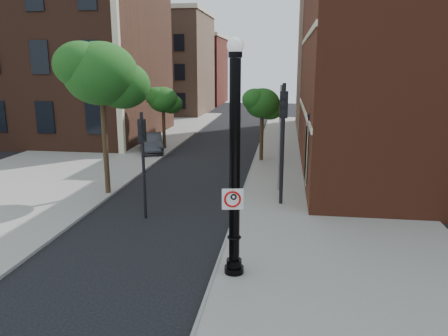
# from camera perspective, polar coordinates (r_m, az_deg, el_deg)

# --- Properties ---
(ground) EXTENTS (120.00, 120.00, 0.00)m
(ground) POSITION_cam_1_polar(r_m,az_deg,el_deg) (13.09, -10.83, -14.27)
(ground) COLOR black
(ground) RESTS_ON ground
(sidewalk_right) EXTENTS (8.00, 60.00, 0.12)m
(sidewalk_right) POSITION_cam_1_polar(r_m,az_deg,el_deg) (21.86, 13.13, -2.83)
(sidewalk_right) COLOR gray
(sidewalk_right) RESTS_ON ground
(sidewalk_left) EXTENTS (10.00, 50.00, 0.12)m
(sidewalk_left) POSITION_cam_1_polar(r_m,az_deg,el_deg) (32.26, -15.79, 2.19)
(sidewalk_left) COLOR gray
(sidewalk_left) RESTS_ON ground
(curb_edge) EXTENTS (0.10, 60.00, 0.14)m
(curb_edge) POSITION_cam_1_polar(r_m,az_deg,el_deg) (21.85, 2.75, -2.47)
(curb_edge) COLOR gray
(curb_edge) RESTS_ON ground
(victorian_building) EXTENTS (18.60, 14.60, 17.95)m
(victorian_building) POSITION_cam_1_polar(r_m,az_deg,el_deg) (40.30, -22.59, 16.25)
(victorian_building) COLOR #4E2B1D
(victorian_building) RESTS_ON ground
(bg_building_tan_a) EXTENTS (12.00, 12.00, 12.00)m
(bg_building_tan_a) POSITION_cam_1_polar(r_m,az_deg,el_deg) (57.21, -8.35, 13.19)
(bg_building_tan_a) COLOR #876149
(bg_building_tan_a) RESTS_ON ground
(bg_building_red) EXTENTS (12.00, 12.00, 10.00)m
(bg_building_red) POSITION_cam_1_polar(r_m,az_deg,el_deg) (70.77, -5.09, 12.47)
(bg_building_red) COLOR maroon
(bg_building_red) RESTS_ON ground
(bg_building_tan_b) EXTENTS (22.00, 14.00, 14.00)m
(bg_building_tan_b) POSITION_cam_1_polar(r_m,az_deg,el_deg) (42.68, 25.19, 13.44)
(bg_building_tan_b) COLOR #876149
(bg_building_tan_b) RESTS_ON ground
(lamppost) EXTENTS (0.57, 0.57, 6.71)m
(lamppost) POSITION_cam_1_polar(r_m,az_deg,el_deg) (12.03, 1.39, -0.69)
(lamppost) COLOR black
(lamppost) RESTS_ON ground
(no_parking_sign) EXTENTS (0.60, 0.14, 0.60)m
(no_parking_sign) POSITION_cam_1_polar(r_m,az_deg,el_deg) (12.06, 1.15, -4.06)
(no_parking_sign) COLOR white
(no_parking_sign) RESTS_ON ground
(parked_car) EXTENTS (2.80, 4.41, 1.37)m
(parked_car) POSITION_cam_1_polar(r_m,az_deg,el_deg) (30.95, -9.49, 3.24)
(parked_car) COLOR #2B2B2F
(parked_car) RESTS_ON ground
(traffic_signal_left) EXTENTS (0.27, 0.35, 4.25)m
(traffic_signal_left) POSITION_cam_1_polar(r_m,az_deg,el_deg) (17.22, -10.59, 2.58)
(traffic_signal_left) COLOR black
(traffic_signal_left) RESTS_ON ground
(traffic_signal_right) EXTENTS (0.35, 0.44, 5.29)m
(traffic_signal_right) POSITION_cam_1_polar(r_m,az_deg,el_deg) (18.49, 7.72, 5.60)
(traffic_signal_right) COLOR black
(traffic_signal_right) RESTS_ON ground
(utility_pole) EXTENTS (0.10, 0.10, 5.12)m
(utility_pole) POSITION_cam_1_polar(r_m,az_deg,el_deg) (20.74, 7.28, 3.64)
(utility_pole) COLOR #999999
(utility_pole) RESTS_ON ground
(street_tree_a) EXTENTS (3.90, 3.53, 7.04)m
(street_tree_a) POSITION_cam_1_polar(r_m,az_deg,el_deg) (20.63, -15.61, 11.61)
(street_tree_a) COLOR #362516
(street_tree_a) RESTS_ON ground
(street_tree_b) EXTENTS (2.50, 2.26, 4.50)m
(street_tree_b) POSITION_cam_1_polar(r_m,az_deg,el_deg) (31.71, -7.91, 8.75)
(street_tree_b) COLOR #362516
(street_tree_b) RESTS_ON ground
(street_tree_c) EXTENTS (2.56, 2.32, 4.62)m
(street_tree_c) POSITION_cam_1_polar(r_m,az_deg,el_deg) (27.39, 5.09, 8.31)
(street_tree_c) COLOR #362516
(street_tree_c) RESTS_ON ground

